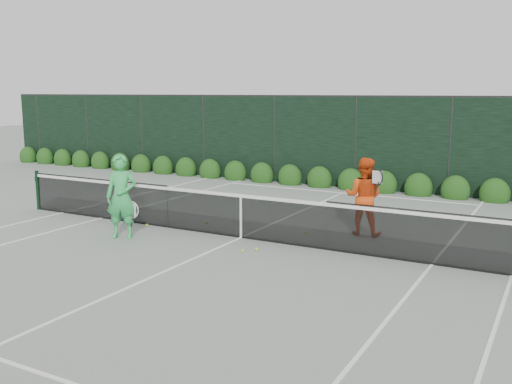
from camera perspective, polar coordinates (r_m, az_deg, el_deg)
The scene contains 8 objects.
ground at distance 12.60m, azimuth -1.50°, elevation -4.61°, with size 80.00×80.00×0.00m, color gray.
tennis_net at distance 12.49m, azimuth -1.61°, elevation -2.24°, with size 12.90×0.10×1.07m.
player_woman at distance 12.77m, azimuth -13.30°, elevation -0.45°, with size 0.80×0.68×1.84m.
player_man at distance 12.93m, azimuth 10.73°, elevation -0.43°, with size 0.95×0.73×1.75m.
court_lines at distance 12.60m, azimuth -1.50°, elevation -4.58°, with size 11.03×23.83×0.01m.
windscreen_fence at distance 10.08m, azimuth -9.31°, elevation 0.36°, with size 32.00×21.07×3.06m.
hedge_row at distance 18.95m, azimuth 9.44°, elevation 0.95°, with size 31.66×0.65×0.94m.
tennis_balls at distance 12.72m, azimuth -2.66°, elevation -4.32°, with size 3.69×2.04×0.07m.
Camera 1 is at (6.14, -10.53, 3.19)m, focal length 40.00 mm.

